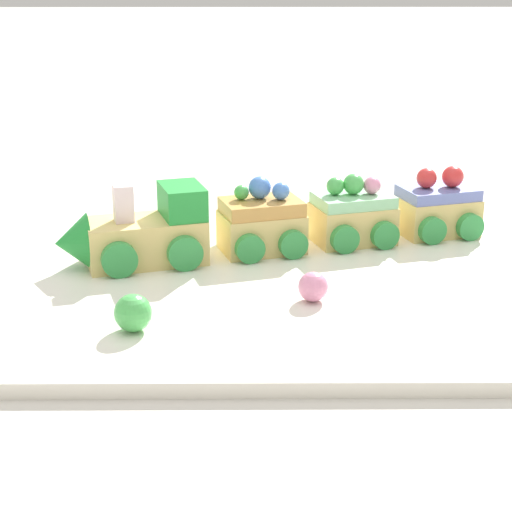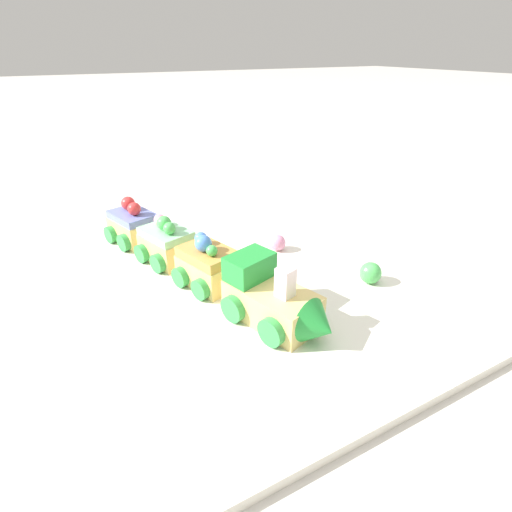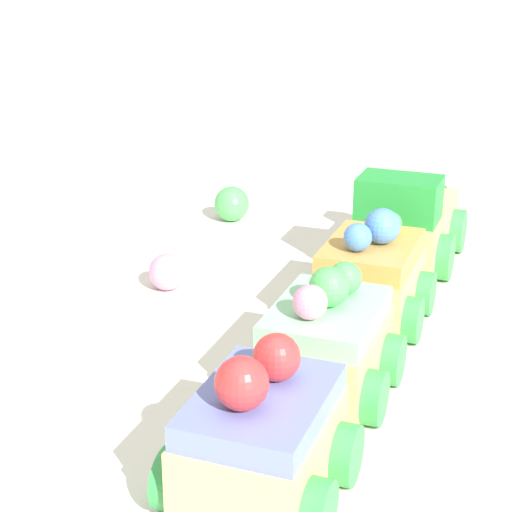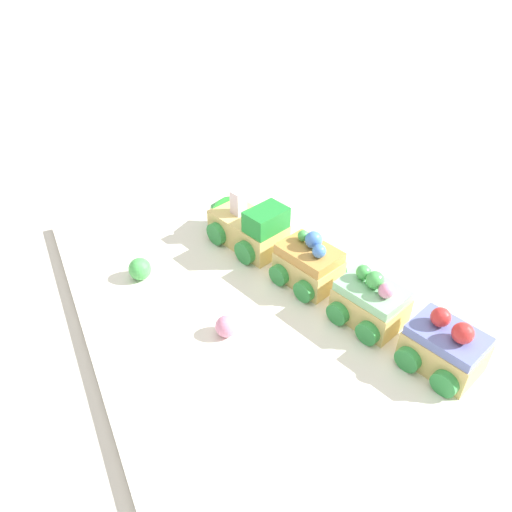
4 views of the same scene
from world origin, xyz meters
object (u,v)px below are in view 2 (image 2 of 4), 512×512
Objects in this scene: gumball_green at (370,273)px; cake_car_caramel at (208,266)px; cake_car_mint at (167,244)px; cake_car_blueberry at (134,226)px; gumball_pink at (278,243)px; cake_train_locomotive at (277,303)px.

cake_car_caramel is at bearing -117.68° from gumball_green.
cake_car_blueberry is at bearing 179.91° from cake_car_mint.
gumball_green is (0.19, 0.22, -0.01)m from cake_car_mint.
cake_car_blueberry is at bearing -138.88° from gumball_green.
cake_car_mint is 1.00× the size of cake_car_blueberry.
cake_car_mint is 0.17m from gumball_pink.
cake_car_mint is (-0.09, -0.03, -0.00)m from cake_car_caramel.
cake_car_blueberry reaches higher than gumball_pink.
cake_train_locomotive is at bearing 0.11° from cake_car_caramel.
cake_car_mint is 3.06× the size of gumball_green.
gumball_pink is at bearing 55.49° from cake_car_mint.
cake_car_caramel is at bearing -0.10° from cake_car_blueberry.
cake_train_locomotive is at bearing -0.02° from cake_car_blueberry.
cake_car_blueberry is 3.56× the size of gumball_pink.
cake_car_blueberry reaches higher than gumball_green.
cake_car_caramel is at bearing -72.78° from gumball_pink.
cake_train_locomotive reaches higher than gumball_green.
cake_car_mint is at bearing -107.59° from gumball_pink.
gumball_pink is (0.05, 0.16, -0.01)m from cake_car_mint.
gumball_pink is (-0.04, 0.13, -0.01)m from cake_car_caramel.
cake_car_blueberry is at bearing -127.02° from gumball_pink.
cake_car_caramel is 0.22m from gumball_green.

